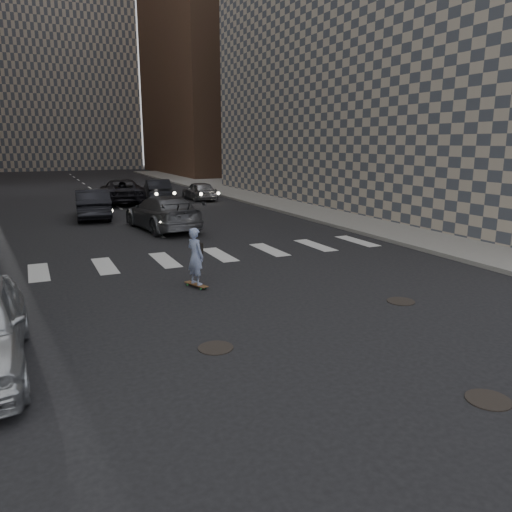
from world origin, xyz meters
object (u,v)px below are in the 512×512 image
at_px(traffic_car_e, 157,189).
at_px(traffic_car_a, 93,204).
at_px(traffic_car_d, 199,191).
at_px(traffic_car_c, 122,191).
at_px(skateboarder, 195,256).
at_px(traffic_car_b, 163,213).

bearing_deg(traffic_car_e, traffic_car_a, 61.47).
bearing_deg(traffic_car_d, traffic_car_e, -28.89).
relative_size(traffic_car_a, traffic_car_c, 0.83).
distance_m(skateboarder, traffic_car_b, 9.78).
height_order(skateboarder, traffic_car_d, skateboarder).
distance_m(skateboarder, traffic_car_d, 21.44).
relative_size(traffic_car_b, traffic_car_e, 1.22).
distance_m(traffic_car_b, traffic_car_e, 12.25).
relative_size(traffic_car_a, traffic_car_b, 0.88).
xyz_separation_m(skateboarder, traffic_car_d, (6.82, 20.32, -0.23)).
distance_m(traffic_car_d, traffic_car_e, 2.92).
xyz_separation_m(skateboarder, traffic_car_c, (1.62, 20.58, -0.08)).
height_order(traffic_car_a, traffic_car_e, traffic_car_a).
height_order(skateboarder, traffic_car_c, skateboarder).
bearing_deg(skateboarder, traffic_car_a, 73.58).
bearing_deg(traffic_car_b, traffic_car_d, -123.42).
bearing_deg(traffic_car_c, skateboarder, 91.95).
distance_m(traffic_car_b, traffic_car_d, 11.90).
bearing_deg(traffic_car_b, skateboarder, 73.98).
relative_size(traffic_car_b, traffic_car_d, 1.41).
bearing_deg(traffic_car_e, traffic_car_b, 85.17).
height_order(skateboarder, traffic_car_a, skateboarder).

